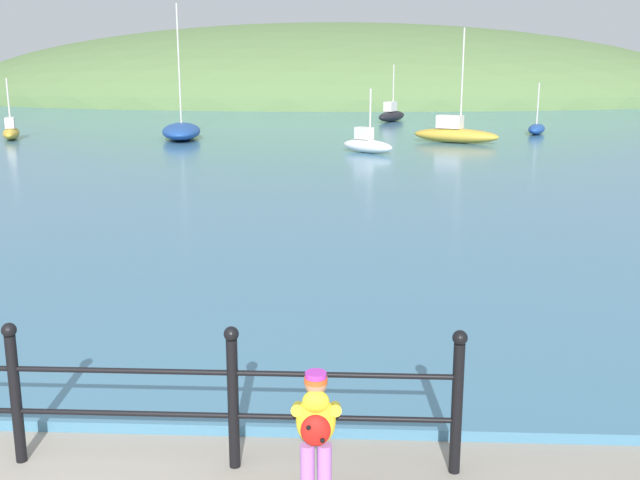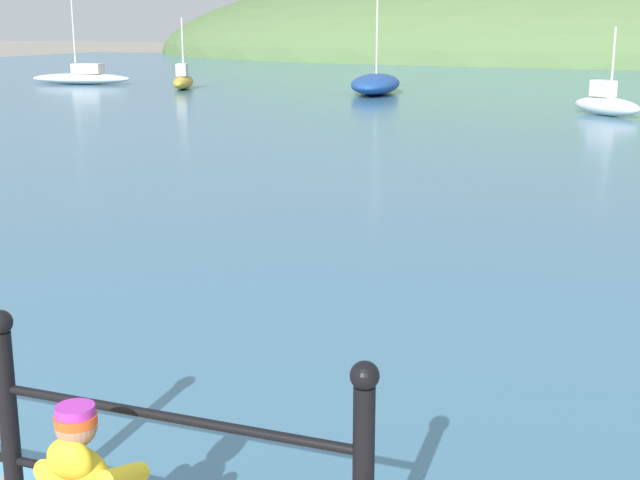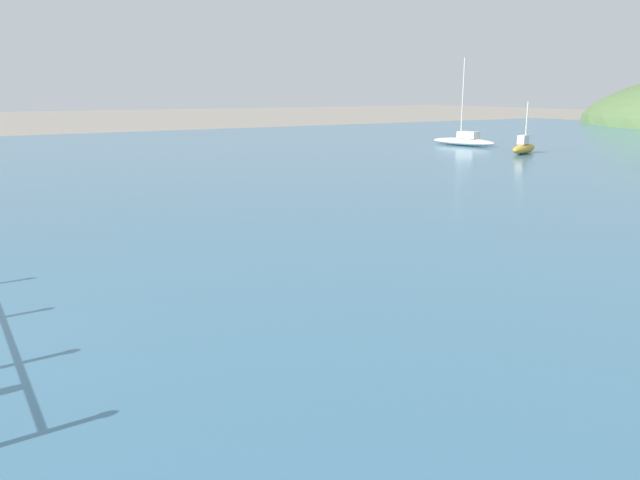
% 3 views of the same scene
% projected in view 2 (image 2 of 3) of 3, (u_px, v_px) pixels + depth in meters
% --- Properties ---
extents(water, '(80.00, 60.00, 0.10)m').
position_uv_depth(water, '(542.00, 91.00, 32.54)').
color(water, teal).
rests_on(water, ground).
extents(far_hillside, '(69.83, 38.41, 13.88)m').
position_uv_depth(far_hillside, '(606.00, 58.00, 64.00)').
color(far_hillside, '#567542').
rests_on(far_hillside, ground).
extents(boat_mid_harbor, '(2.45, 4.73, 5.62)m').
position_uv_depth(boat_mid_harbor, '(376.00, 83.00, 30.62)').
color(boat_mid_harbor, '#1E4793').
rests_on(boat_mid_harbor, water).
extents(boat_blue_hull, '(2.15, 2.01, 2.29)m').
position_uv_depth(boat_blue_hull, '(606.00, 104.00, 23.52)').
color(boat_blue_hull, silver).
rests_on(boat_blue_hull, water).
extents(boat_far_left, '(4.24, 2.10, 4.89)m').
position_uv_depth(boat_far_left, '(82.00, 77.00, 35.42)').
color(boat_far_left, silver).
rests_on(boat_far_left, water).
extents(boat_white_sailboat, '(1.54, 2.65, 2.56)m').
position_uv_depth(boat_white_sailboat, '(183.00, 80.00, 32.78)').
color(boat_white_sailboat, gold).
rests_on(boat_white_sailboat, water).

